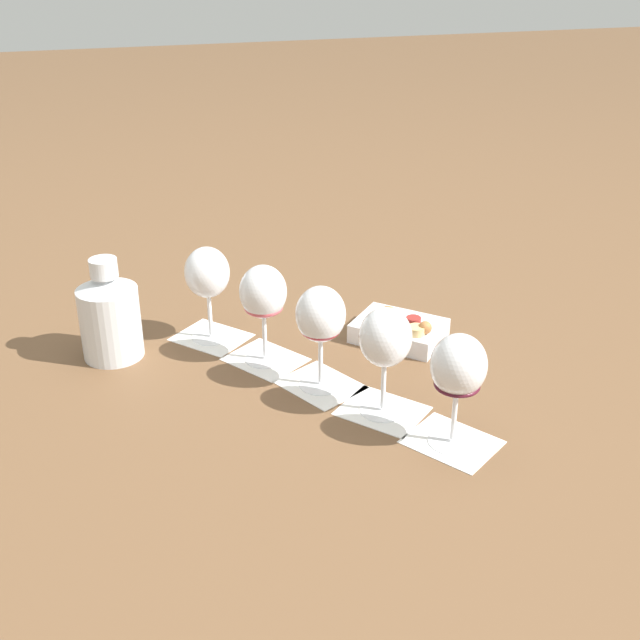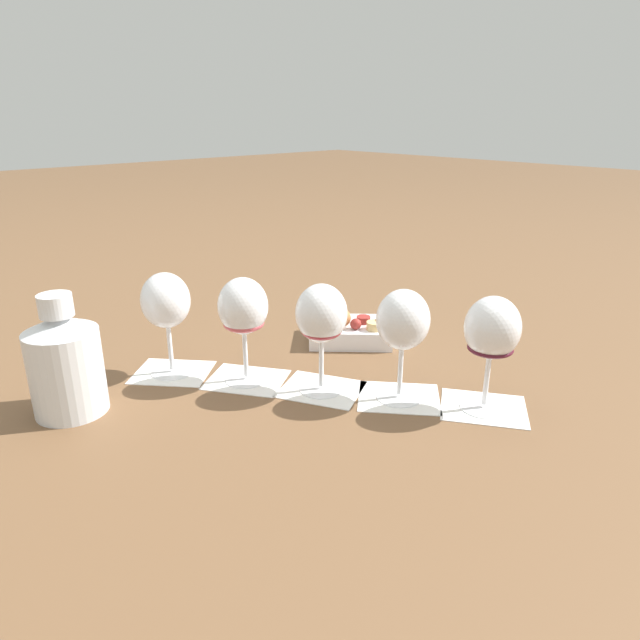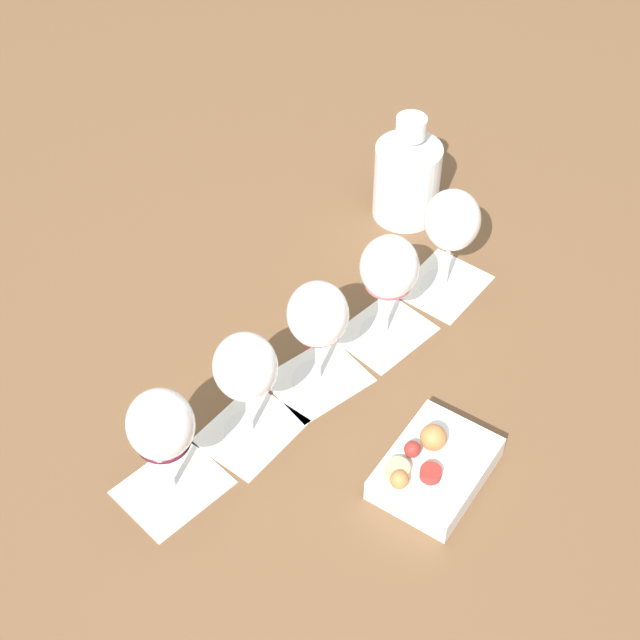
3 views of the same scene
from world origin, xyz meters
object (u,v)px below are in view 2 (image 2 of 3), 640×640
object	(u,v)px
wine_glass_1	(243,311)
wine_glass_3	(403,326)
wine_glass_4	(492,333)
wine_glass_0	(166,306)
wine_glass_2	(323,319)
ceramic_vase	(65,362)
snack_dish	(351,331)

from	to	relation	value
wine_glass_1	wine_glass_3	distance (m)	0.24
wine_glass_1	wine_glass_4	xyz separation A→B (m)	(0.31, 0.20, 0.00)
wine_glass_0	wine_glass_2	xyz separation A→B (m)	(0.21, 0.14, -0.00)
wine_glass_3	ceramic_vase	size ratio (longest dim) A/B	0.96
wine_glass_0	snack_dish	xyz separation A→B (m)	(0.10, 0.31, -0.10)
ceramic_vase	wine_glass_3	bearing A→B (deg)	51.53
wine_glass_1	ceramic_vase	xyz separation A→B (m)	(-0.09, -0.24, -0.04)
wine_glass_1	wine_glass_2	xyz separation A→B (m)	(0.11, 0.07, -0.00)
wine_glass_2	ceramic_vase	distance (m)	0.37
wine_glass_2	wine_glass_1	bearing A→B (deg)	-148.15
wine_glass_4	wine_glass_0	bearing A→B (deg)	-147.07
wine_glass_2	wine_glass_4	bearing A→B (deg)	32.64
wine_glass_3	ceramic_vase	xyz separation A→B (m)	(-0.29, -0.37, -0.04)
wine_glass_2	wine_glass_3	world-z (taller)	same
wine_glass_4	wine_glass_1	bearing A→B (deg)	-147.64
wine_glass_0	wine_glass_2	size ratio (longest dim) A/B	1.00
wine_glass_1	snack_dish	world-z (taller)	wine_glass_1
wine_glass_4	ceramic_vase	world-z (taller)	ceramic_vase
wine_glass_3	wine_glass_4	world-z (taller)	same
wine_glass_2	wine_glass_3	size ratio (longest dim) A/B	1.00
wine_glass_3	wine_glass_4	distance (m)	0.12
wine_glass_1	snack_dish	size ratio (longest dim) A/B	0.92
wine_glass_0	wine_glass_1	size ratio (longest dim) A/B	1.00
snack_dish	wine_glass_1	bearing A→B (deg)	-89.87
wine_glass_2	snack_dish	world-z (taller)	wine_glass_2
wine_glass_1	ceramic_vase	distance (m)	0.26
wine_glass_2	wine_glass_4	xyz separation A→B (m)	(0.20, 0.13, 0.00)
wine_glass_1	wine_glass_3	bearing A→B (deg)	32.54
wine_glass_0	snack_dish	size ratio (longest dim) A/B	0.92
wine_glass_4	ceramic_vase	distance (m)	0.59
wine_glass_0	wine_glass_3	distance (m)	0.37
wine_glass_3	wine_glass_4	size ratio (longest dim) A/B	1.00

